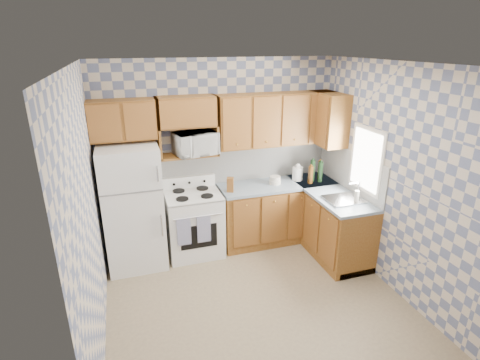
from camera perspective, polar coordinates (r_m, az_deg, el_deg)
The scene contains 30 objects.
floor at distance 4.71m, azimuth 2.31°, elevation -17.62°, with size 3.40×3.40×0.00m, color #7A6750.
back_wall at distance 5.46m, azimuth -3.23°, elevation 3.89°, with size 3.40×0.02×2.70m, color slate.
right_wall at distance 4.85m, azimuth 21.80°, elevation 0.24°, with size 0.02×3.20×2.70m, color slate.
backsplash_back at distance 5.61m, azimuth 0.79°, elevation 2.76°, with size 2.60×0.01×0.56m, color white.
backsplash_right at distance 5.49m, azimuth 16.37°, elevation 1.51°, with size 0.01×1.60×0.56m, color white.
refrigerator at distance 5.16m, azimuth -15.96°, elevation -3.99°, with size 0.75×0.70×1.68m, color white.
stove_body at distance 5.41m, azimuth -7.01°, elevation -6.69°, with size 0.76×0.65×0.90m, color white.
cooktop at distance 5.22m, azimuth -7.22°, elevation -2.24°, with size 0.76×0.65×0.03m, color silver.
backguard at distance 5.44m, azimuth -7.81°, elevation -0.25°, with size 0.76×0.08×0.17m, color white.
dish_towel_left at distance 5.04m, azimuth -8.53°, elevation -7.81°, with size 0.18×0.03×0.39m, color navy.
dish_towel_right at distance 5.08m, azimuth -5.52°, elevation -7.42°, with size 0.18×0.03×0.39m, color navy.
base_cabinets_back at distance 5.78m, azimuth 5.68°, elevation -4.90°, with size 1.75×0.60×0.88m, color brown.
base_cabinets_right at distance 5.63m, azimuth 13.13°, elevation -6.11°, with size 0.60×1.60×0.88m, color brown.
countertop_back at distance 5.59m, azimuth 5.87°, elevation -0.66°, with size 1.77×0.63×0.04m, color slate.
countertop_right at distance 5.44m, azimuth 13.47°, elevation -1.77°, with size 0.63×1.60×0.04m, color slate.
upper_cabinets_back at distance 5.45m, azimuth 5.64°, elevation 9.21°, with size 1.75×0.33×0.74m, color brown.
upper_cabinets_fridge at distance 5.00m, azimuth -17.50°, elevation 8.74°, with size 0.82×0.33×0.50m, color brown.
upper_cabinets_right at distance 5.61m, azimuth 13.16°, elevation 9.09°, with size 0.33×0.70×0.74m, color brown.
microwave_shelf at distance 5.19m, azimuth -7.81°, elevation 3.82°, with size 0.80×0.33×0.03m, color brown.
microwave at distance 5.11m, azimuth -6.80°, elevation 5.55°, with size 0.55×0.37×0.31m, color white.
sink at distance 5.16m, azimuth 15.50°, elevation -2.89°, with size 0.48×0.40×0.03m, color #B7B7BC.
window at distance 5.14m, azimuth 18.72°, elevation 2.92°, with size 0.02×0.66×0.86m, color silver.
bottle_0 at distance 5.69m, azimuth 10.96°, elevation 1.43°, with size 0.07×0.07×0.33m, color black.
bottle_1 at distance 5.69m, azimuth 12.13°, elevation 1.23°, with size 0.07×0.07×0.31m, color black.
bottle_2 at distance 5.80m, azimuth 12.07°, elevation 1.49°, with size 0.07×0.07×0.29m, color #4D2B0D.
bottle_3 at distance 5.61m, azimuth 10.69°, elevation 0.78°, with size 0.07×0.07×0.26m, color #4D2B0D.
knife_block at distance 5.21m, azimuth -1.50°, elevation -0.72°, with size 0.09×0.09×0.20m, color brown.
electric_kettle at distance 5.72m, azimuth 8.77°, elevation 0.98°, with size 0.16×0.16×0.20m, color white.
food_containers at distance 5.54m, azimuth 5.38°, elevation -0.00°, with size 0.17×0.17×0.12m, color beige, non-canonical shape.
soap_bottle at distance 5.09m, azimuth 17.35°, elevation -2.46°, with size 0.06×0.06×0.17m, color beige.
Camera 1 is at (-1.30, -3.47, 2.90)m, focal length 28.00 mm.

